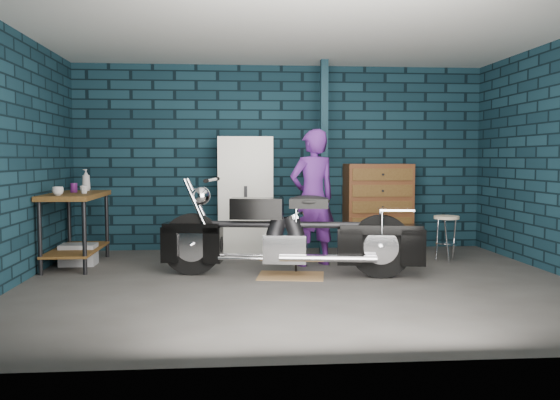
{
  "coord_description": "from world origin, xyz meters",
  "views": [
    {
      "loc": [
        -0.74,
        -6.24,
        1.34
      ],
      "look_at": [
        -0.2,
        0.3,
        0.88
      ],
      "focal_mm": 38.0,
      "sensor_mm": 36.0,
      "label": 1
    }
  ],
  "objects_px": {
    "workbench": "(76,229)",
    "tool_chest": "(378,207)",
    "person": "(313,198)",
    "locker": "(245,195)",
    "motorcycle": "(291,227)",
    "shop_stool": "(446,238)",
    "storage_bin": "(79,255)"
  },
  "relations": [
    {
      "from": "workbench",
      "to": "tool_chest",
      "type": "bearing_deg",
      "value": 12.68
    },
    {
      "from": "workbench",
      "to": "person",
      "type": "xyz_separation_m",
      "value": [
        2.95,
        -0.23,
        0.4
      ]
    },
    {
      "from": "person",
      "to": "locker",
      "type": "relative_size",
      "value": 1.03
    },
    {
      "from": "motorcycle",
      "to": "shop_stool",
      "type": "height_order",
      "value": "motorcycle"
    },
    {
      "from": "workbench",
      "to": "storage_bin",
      "type": "bearing_deg",
      "value": 16.22
    },
    {
      "from": "motorcycle",
      "to": "shop_stool",
      "type": "distance_m",
      "value": 2.29
    },
    {
      "from": "person",
      "to": "shop_stool",
      "type": "relative_size",
      "value": 2.87
    },
    {
      "from": "person",
      "to": "tool_chest",
      "type": "bearing_deg",
      "value": -155.65
    },
    {
      "from": "locker",
      "to": "shop_stool",
      "type": "height_order",
      "value": "locker"
    },
    {
      "from": "workbench",
      "to": "locker",
      "type": "xyz_separation_m",
      "value": [
        2.14,
        0.92,
        0.37
      ]
    },
    {
      "from": "person",
      "to": "locker",
      "type": "distance_m",
      "value": 1.41
    },
    {
      "from": "shop_stool",
      "to": "tool_chest",
      "type": "bearing_deg",
      "value": 123.41
    },
    {
      "from": "workbench",
      "to": "storage_bin",
      "type": "xyz_separation_m",
      "value": [
        0.02,
        0.01,
        -0.32
      ]
    },
    {
      "from": "motorcycle",
      "to": "person",
      "type": "relative_size",
      "value": 1.49
    },
    {
      "from": "person",
      "to": "tool_chest",
      "type": "distance_m",
      "value": 1.62
    },
    {
      "from": "locker",
      "to": "shop_stool",
      "type": "relative_size",
      "value": 2.77
    },
    {
      "from": "shop_stool",
      "to": "motorcycle",
      "type": "bearing_deg",
      "value": -158.63
    },
    {
      "from": "storage_bin",
      "to": "tool_chest",
      "type": "xyz_separation_m",
      "value": [
        4.05,
        0.91,
        0.5
      ]
    },
    {
      "from": "workbench",
      "to": "person",
      "type": "height_order",
      "value": "person"
    },
    {
      "from": "workbench",
      "to": "shop_stool",
      "type": "height_order",
      "value": "workbench"
    },
    {
      "from": "motorcycle",
      "to": "shop_stool",
      "type": "bearing_deg",
      "value": 30.75
    },
    {
      "from": "locker",
      "to": "tool_chest",
      "type": "height_order",
      "value": "locker"
    },
    {
      "from": "person",
      "to": "shop_stool",
      "type": "distance_m",
      "value": 1.87
    },
    {
      "from": "shop_stool",
      "to": "person",
      "type": "bearing_deg",
      "value": -175.23
    },
    {
      "from": "workbench",
      "to": "tool_chest",
      "type": "distance_m",
      "value": 4.18
    },
    {
      "from": "workbench",
      "to": "storage_bin",
      "type": "height_order",
      "value": "workbench"
    },
    {
      "from": "workbench",
      "to": "motorcycle",
      "type": "height_order",
      "value": "motorcycle"
    },
    {
      "from": "storage_bin",
      "to": "person",
      "type": "bearing_deg",
      "value": -4.65
    },
    {
      "from": "locker",
      "to": "person",
      "type": "bearing_deg",
      "value": -54.63
    },
    {
      "from": "person",
      "to": "motorcycle",
      "type": "bearing_deg",
      "value": 42.02
    },
    {
      "from": "motorcycle",
      "to": "storage_bin",
      "type": "xyz_separation_m",
      "value": [
        -2.59,
        0.92,
        -0.43
      ]
    },
    {
      "from": "storage_bin",
      "to": "shop_stool",
      "type": "xyz_separation_m",
      "value": [
        4.71,
        -0.09,
        0.16
      ]
    }
  ]
}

